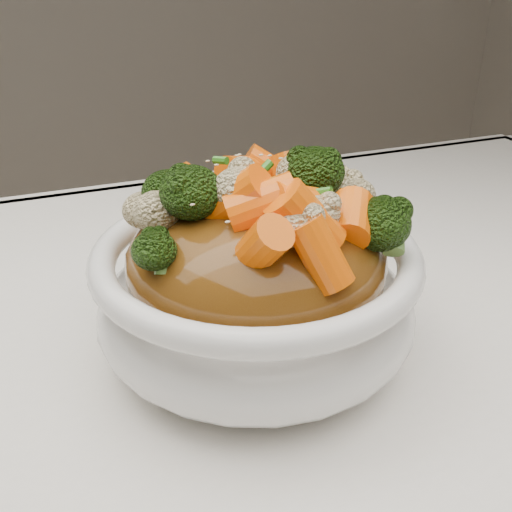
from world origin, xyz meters
name	(u,v)px	position (x,y,z in m)	size (l,w,h in m)	color
tablecloth	(200,423)	(0.00, 0.00, 0.73)	(1.20, 0.80, 0.04)	white
bowl	(256,298)	(0.05, 0.04, 0.79)	(0.21, 0.21, 0.08)	white
sauce_base	(256,260)	(0.05, 0.04, 0.82)	(0.17, 0.17, 0.09)	#5F3710
carrots	(256,170)	(0.05, 0.04, 0.88)	(0.17, 0.17, 0.05)	#FF6708
broccoli	(256,172)	(0.05, 0.04, 0.88)	(0.17, 0.17, 0.04)	black
cauliflower	(256,175)	(0.05, 0.04, 0.88)	(0.17, 0.17, 0.04)	beige
scallions	(256,169)	(0.05, 0.04, 0.88)	(0.13, 0.13, 0.02)	#2B751B
sesame_seeds	(256,169)	(0.05, 0.04, 0.88)	(0.15, 0.15, 0.01)	beige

